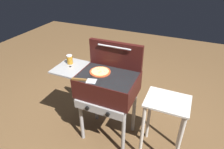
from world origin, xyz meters
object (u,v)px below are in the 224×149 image
pizza_cheese (100,72)px  sauce_jar (70,59)px  grill (107,86)px  spatula (84,80)px  prep_table (165,117)px

pizza_cheese → sauce_jar: size_ratio=2.16×
grill → spatula: (-0.16, -0.19, 0.15)m
sauce_jar → spatula: bearing=-37.1°
grill → spatula: spatula is taller
spatula → prep_table: bearing=13.3°
grill → spatula: 0.29m
pizza_cheese → spatula: pizza_cheese is taller
pizza_cheese → prep_table: (0.76, -0.02, -0.36)m
pizza_cheese → spatula: size_ratio=0.87×
pizza_cheese → prep_table: size_ratio=0.30×
grill → pizza_cheese: size_ratio=4.13×
pizza_cheese → prep_table: pizza_cheese is taller
sauce_jar → prep_table: (1.19, -0.07, -0.41)m
spatula → pizza_cheese: bearing=71.4°
grill → sauce_jar: size_ratio=8.91×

